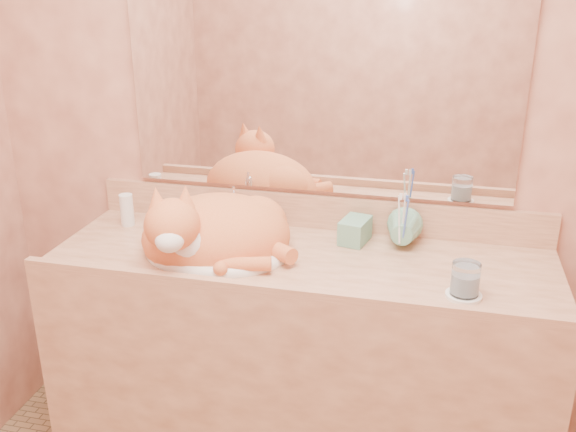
% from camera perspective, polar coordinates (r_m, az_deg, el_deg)
% --- Properties ---
extents(wall_back, '(2.40, 0.02, 2.50)m').
position_cam_1_polar(wall_back, '(2.17, 2.74, 8.95)').
color(wall_back, '#995745').
rests_on(wall_back, ground).
extents(vanity_counter, '(1.60, 0.55, 0.85)m').
position_cam_1_polar(vanity_counter, '(2.25, 0.99, -13.59)').
color(vanity_counter, '#955E42').
rests_on(vanity_counter, floor).
extents(mirror, '(1.30, 0.02, 0.80)m').
position_cam_1_polar(mirror, '(2.13, 2.74, 12.56)').
color(mirror, white).
rests_on(mirror, wall_back).
extents(sink_basin, '(0.49, 0.42, 0.14)m').
position_cam_1_polar(sink_basin, '(2.06, -6.39, -1.38)').
color(sink_basin, white).
rests_on(sink_basin, vanity_counter).
extents(faucet, '(0.05, 0.11, 0.15)m').
position_cam_1_polar(faucet, '(2.22, -4.85, 0.43)').
color(faucet, white).
rests_on(faucet, vanity_counter).
extents(cat, '(0.60, 0.55, 0.26)m').
position_cam_1_polar(cat, '(2.04, -6.78, -1.18)').
color(cat, '#CC5D2F').
rests_on(cat, sink_basin).
extents(soap_dispenser, '(0.10, 0.10, 0.18)m').
position_cam_1_polar(soap_dispenser, '(2.08, 5.44, -0.59)').
color(soap_dispenser, '#65A185').
rests_on(soap_dispenser, vanity_counter).
extents(toothbrush_cup, '(0.12, 0.12, 0.11)m').
position_cam_1_polar(toothbrush_cup, '(2.08, 10.05, -1.86)').
color(toothbrush_cup, '#65A185').
rests_on(toothbrush_cup, vanity_counter).
extents(toothbrushes, '(0.03, 0.03, 0.20)m').
position_cam_1_polar(toothbrushes, '(2.06, 10.16, -0.18)').
color(toothbrushes, silver).
rests_on(toothbrushes, toothbrush_cup).
extents(saucer, '(0.10, 0.10, 0.01)m').
position_cam_1_polar(saucer, '(1.87, 15.34, -6.82)').
color(saucer, white).
rests_on(saucer, vanity_counter).
extents(water_glass, '(0.08, 0.08, 0.09)m').
position_cam_1_polar(water_glass, '(1.85, 15.49, -5.41)').
color(water_glass, white).
rests_on(water_glass, saucer).
extents(lotion_bottle, '(0.05, 0.05, 0.11)m').
position_cam_1_polar(lotion_bottle, '(2.35, -14.13, 0.53)').
color(lotion_bottle, silver).
rests_on(lotion_bottle, vanity_counter).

